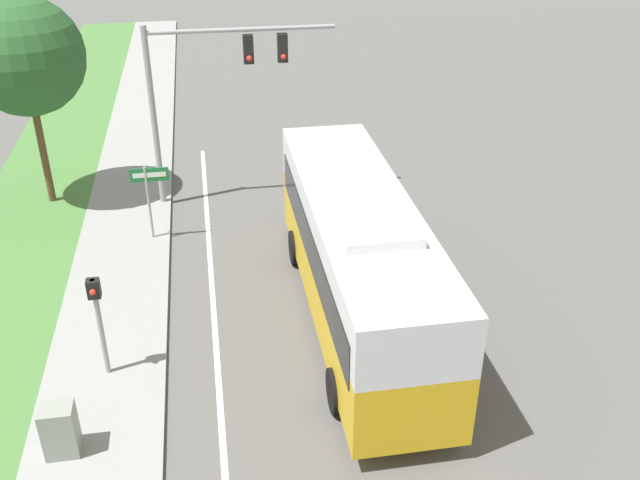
{
  "coord_description": "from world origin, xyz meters",
  "views": [
    {
      "loc": [
        -3.44,
        -12.58,
        10.83
      ],
      "look_at": [
        -0.72,
        3.35,
        1.92
      ],
      "focal_mm": 40.0,
      "sensor_mm": 36.0,
      "label": 1
    }
  ],
  "objects_px": {
    "street_sign": "(149,190)",
    "bus": "(358,252)",
    "utility_cabinet": "(60,430)",
    "pedestrian_signal": "(98,311)",
    "signal_gantry": "(209,78)"
  },
  "relations": [
    {
      "from": "pedestrian_signal",
      "to": "bus",
      "type": "bearing_deg",
      "value": 11.14
    },
    {
      "from": "street_sign",
      "to": "bus",
      "type": "bearing_deg",
      "value": -45.02
    },
    {
      "from": "pedestrian_signal",
      "to": "utility_cabinet",
      "type": "relative_size",
      "value": 2.3
    },
    {
      "from": "signal_gantry",
      "to": "street_sign",
      "type": "height_order",
      "value": "signal_gantry"
    },
    {
      "from": "signal_gantry",
      "to": "street_sign",
      "type": "distance_m",
      "value": 4.22
    },
    {
      "from": "bus",
      "to": "street_sign",
      "type": "relative_size",
      "value": 4.16
    },
    {
      "from": "pedestrian_signal",
      "to": "utility_cabinet",
      "type": "bearing_deg",
      "value": -104.97
    },
    {
      "from": "bus",
      "to": "signal_gantry",
      "type": "bearing_deg",
      "value": 112.36
    },
    {
      "from": "bus",
      "to": "utility_cabinet",
      "type": "relative_size",
      "value": 9.03
    },
    {
      "from": "utility_cabinet",
      "to": "pedestrian_signal",
      "type": "bearing_deg",
      "value": 75.03
    },
    {
      "from": "bus",
      "to": "street_sign",
      "type": "height_order",
      "value": "bus"
    },
    {
      "from": "signal_gantry",
      "to": "utility_cabinet",
      "type": "relative_size",
      "value": 5.31
    },
    {
      "from": "signal_gantry",
      "to": "pedestrian_signal",
      "type": "height_order",
      "value": "signal_gantry"
    },
    {
      "from": "street_sign",
      "to": "utility_cabinet",
      "type": "distance_m",
      "value": 9.16
    },
    {
      "from": "bus",
      "to": "utility_cabinet",
      "type": "distance_m",
      "value": 7.86
    }
  ]
}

